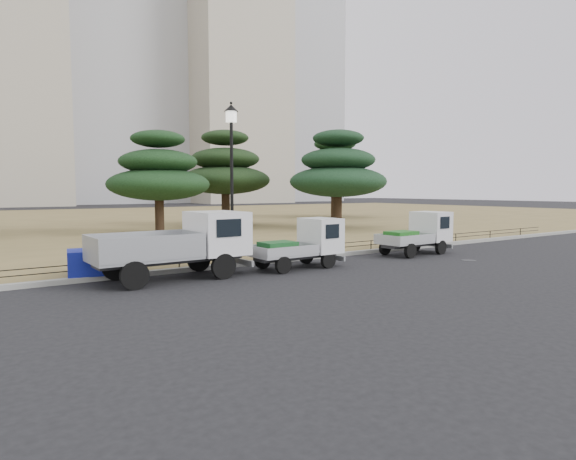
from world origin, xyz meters
TOP-DOWN VIEW (x-y plane):
  - ground at (0.00, 0.00)m, footprint 220.00×220.00m
  - lawn at (0.00, 30.60)m, footprint 120.00×56.00m
  - curb at (0.00, 2.60)m, footprint 120.00×0.25m
  - truck_large at (-4.42, 1.51)m, footprint 4.84×2.07m
  - truck_kei_front at (0.02, 1.08)m, footprint 3.36×1.51m
  - truck_kei_rear at (6.38, 1.26)m, footprint 3.56×1.67m
  - street_lamp at (-1.87, 2.90)m, footprint 0.51×0.51m
  - pipe_fence at (0.00, 2.75)m, footprint 38.00×0.04m
  - tarp_pile at (-6.61, 3.02)m, footprint 1.84×1.47m
  - manhole at (6.50, -1.20)m, footprint 0.60×0.60m
  - pine_center_left at (-0.13, 15.77)m, footprint 6.12×6.12m
  - pine_center_right at (6.20, 19.41)m, footprint 6.63×6.63m
  - pine_east_near at (11.38, 12.68)m, footprint 6.65×6.65m
  - pine_east_far at (19.71, 23.08)m, footprint 7.61×7.61m
  - tower_center_right at (18.00, 95.00)m, footprint 26.00×24.00m
  - tower_east at (40.00, 82.00)m, footprint 20.00×18.00m
  - tower_far_east at (58.00, 90.00)m, footprint 24.00×20.00m
  - radio_tower at (72.00, 85.00)m, footprint 1.80×1.80m

SIDE VIEW (x-z plane):
  - ground at x=0.00m, z-range 0.00..0.00m
  - manhole at x=6.50m, z-range 0.00..0.01m
  - lawn at x=0.00m, z-range 0.00..0.15m
  - curb at x=0.00m, z-range 0.00..0.16m
  - pipe_fence at x=0.00m, z-range 0.24..0.64m
  - tarp_pile at x=-6.61m, z-range 0.04..1.14m
  - truck_kei_front at x=0.02m, z-range 0.00..1.76m
  - truck_kei_rear at x=6.38m, z-range 0.00..1.83m
  - truck_large at x=-4.42m, z-range 0.12..2.20m
  - pine_center_left at x=-0.13m, z-range 0.63..6.85m
  - street_lamp at x=-1.87m, z-range 1.16..6.88m
  - pine_east_near at x=11.38m, z-range 0.67..7.39m
  - pine_center_right at x=6.20m, z-range 0.71..7.74m
  - pine_east_far at x=19.71m, z-range 0.74..8.39m
  - tower_east at x=40.00m, z-range 0.00..48.00m
  - radio_tower at x=72.00m, z-range -1.46..61.54m
  - tower_far_east at x=58.00m, z-range 0.00..70.00m
  - tower_center_right at x=18.00m, z-range 0.00..80.00m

